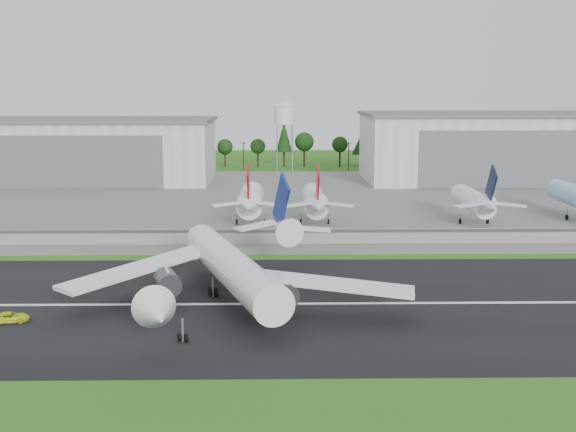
{
  "coord_description": "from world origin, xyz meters",
  "views": [
    {
      "loc": [
        -8.42,
        -100.75,
        34.03
      ],
      "look_at": [
        -6.06,
        40.0,
        9.0
      ],
      "focal_mm": 45.0,
      "sensor_mm": 36.0,
      "label": 1
    }
  ],
  "objects_px": {
    "ground_vehicle": "(10,317)",
    "parked_jet_red_a": "(250,201)",
    "parked_jet_navy": "(476,201)",
    "main_airliner": "(230,276)",
    "parked_jet_red_b": "(315,201)"
  },
  "relations": [
    {
      "from": "ground_vehicle",
      "to": "parked_jet_navy",
      "type": "xyz_separation_m",
      "value": [
        89.23,
        75.03,
        5.21
      ]
    },
    {
      "from": "parked_jet_red_a",
      "to": "parked_jet_red_b",
      "type": "relative_size",
      "value": 1.0
    },
    {
      "from": "parked_jet_red_b",
      "to": "parked_jet_navy",
      "type": "relative_size",
      "value": 1.0
    },
    {
      "from": "parked_jet_red_b",
      "to": "parked_jet_red_a",
      "type": "bearing_deg",
      "value": 179.91
    },
    {
      "from": "main_airliner",
      "to": "ground_vehicle",
      "type": "relative_size",
      "value": 10.69
    },
    {
      "from": "main_airliner",
      "to": "parked_jet_navy",
      "type": "bearing_deg",
      "value": -148.73
    },
    {
      "from": "main_airliner",
      "to": "parked_jet_red_b",
      "type": "xyz_separation_m",
      "value": [
        16.95,
        66.98,
        1.32
      ]
    },
    {
      "from": "ground_vehicle",
      "to": "parked_jet_red_a",
      "type": "height_order",
      "value": "parked_jet_red_a"
    },
    {
      "from": "main_airliner",
      "to": "parked_jet_navy",
      "type": "distance_m",
      "value": 88.18
    },
    {
      "from": "main_airliner",
      "to": "parked_jet_red_a",
      "type": "distance_m",
      "value": 67.03
    },
    {
      "from": "ground_vehicle",
      "to": "parked_jet_red_a",
      "type": "bearing_deg",
      "value": -35.74
    },
    {
      "from": "parked_jet_navy",
      "to": "ground_vehicle",
      "type": "bearing_deg",
      "value": -139.94
    },
    {
      "from": "main_airliner",
      "to": "ground_vehicle",
      "type": "bearing_deg",
      "value": -3.93
    },
    {
      "from": "parked_jet_red_b",
      "to": "parked_jet_navy",
      "type": "xyz_separation_m",
      "value": [
        40.41,
        -0.02,
        -0.15
      ]
    },
    {
      "from": "ground_vehicle",
      "to": "parked_jet_navy",
      "type": "distance_m",
      "value": 116.7
    }
  ]
}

